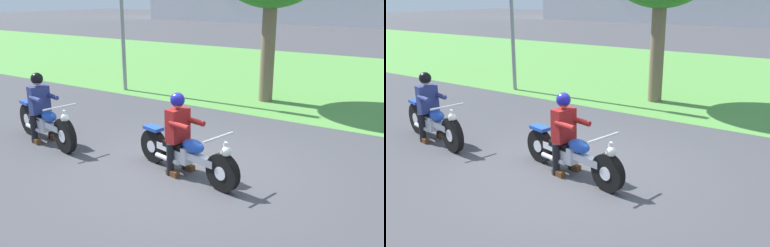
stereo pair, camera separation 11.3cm
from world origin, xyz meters
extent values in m
plane|color=#424247|center=(0.00, 0.00, 0.00)|extent=(120.00, 120.00, 0.00)
cube|color=#549342|center=(0.00, 9.65, 0.00)|extent=(60.00, 12.00, 0.01)
cylinder|color=black|center=(0.90, -0.38, 0.30)|extent=(0.62, 0.25, 0.61)
cylinder|color=silver|center=(0.90, -0.38, 0.30)|extent=(0.24, 0.18, 0.21)
cylinder|color=black|center=(-0.70, -0.02, 0.30)|extent=(0.62, 0.25, 0.61)
cylinder|color=silver|center=(-0.70, -0.02, 0.30)|extent=(0.24, 0.18, 0.21)
cube|color=silver|center=(0.10, -0.20, 0.38)|extent=(1.31, 0.42, 0.12)
cube|color=silver|center=(0.05, -0.19, 0.36)|extent=(0.36, 0.30, 0.28)
ellipsoid|color=#1E47B2|center=(0.28, -0.24, 0.56)|extent=(0.48, 0.33, 0.22)
cube|color=black|center=(-0.11, -0.16, 0.48)|extent=(0.48, 0.33, 0.10)
cube|color=#1E47B2|center=(-0.70, -0.02, 0.64)|extent=(0.40, 0.27, 0.06)
cylinder|color=silver|center=(0.85, -0.37, 0.55)|extent=(0.26, 0.10, 0.53)
cylinder|color=silver|center=(0.80, -0.36, 0.84)|extent=(0.18, 0.65, 0.04)
sphere|color=white|center=(0.96, -0.40, 0.66)|extent=(0.16, 0.16, 0.16)
cylinder|color=silver|center=(-0.22, -0.28, 0.24)|extent=(0.55, 0.20, 0.08)
cylinder|color=black|center=(-0.03, 0.01, 0.28)|extent=(0.12, 0.12, 0.55)
cube|color=#593319|center=(0.02, 0.00, 0.05)|extent=(0.26, 0.15, 0.10)
cylinder|color=black|center=(-0.11, -0.34, 0.28)|extent=(0.12, 0.12, 0.55)
cube|color=#593319|center=(-0.05, -0.35, 0.05)|extent=(0.26, 0.15, 0.10)
cube|color=maroon|center=(-0.07, -0.16, 0.83)|extent=(0.30, 0.42, 0.56)
cylinder|color=maroon|center=(0.18, -0.05, 0.91)|extent=(0.43, 0.18, 0.09)
cylinder|color=maroon|center=(0.10, -0.38, 0.91)|extent=(0.43, 0.18, 0.09)
sphere|color=#996B4C|center=(-0.07, -0.16, 1.23)|extent=(0.20, 0.20, 0.20)
sphere|color=navy|center=(-0.07, -0.16, 1.26)|extent=(0.24, 0.24, 0.24)
cylinder|color=black|center=(-2.39, -0.57, 0.34)|extent=(0.68, 0.27, 0.67)
cylinder|color=silver|center=(-2.39, -0.57, 0.34)|extent=(0.26, 0.19, 0.24)
cylinder|color=black|center=(-3.90, -0.23, 0.34)|extent=(0.68, 0.27, 0.67)
cylinder|color=silver|center=(-3.90, -0.23, 0.34)|extent=(0.26, 0.19, 0.24)
cube|color=silver|center=(-3.15, -0.40, 0.42)|extent=(1.24, 0.41, 0.12)
cube|color=silver|center=(-3.19, -0.39, 0.40)|extent=(0.36, 0.30, 0.28)
ellipsoid|color=#1E47B2|center=(-2.97, -0.44, 0.60)|extent=(0.48, 0.33, 0.22)
cube|color=black|center=(-3.36, -0.35, 0.52)|extent=(0.48, 0.33, 0.10)
cube|color=#1E47B2|center=(-3.90, -0.23, 0.70)|extent=(0.40, 0.27, 0.06)
cylinder|color=silver|center=(-2.44, -0.56, 0.59)|extent=(0.26, 0.10, 0.53)
cylinder|color=silver|center=(-2.49, -0.55, 0.88)|extent=(0.18, 0.65, 0.04)
sphere|color=white|center=(-2.33, -0.59, 0.70)|extent=(0.16, 0.16, 0.16)
cylinder|color=silver|center=(-3.47, -0.47, 0.28)|extent=(0.55, 0.20, 0.08)
cylinder|color=black|center=(-3.28, -0.19, 0.29)|extent=(0.12, 0.12, 0.59)
cube|color=#593319|center=(-3.22, -0.20, 0.05)|extent=(0.26, 0.15, 0.10)
cylinder|color=black|center=(-3.36, -0.54, 0.29)|extent=(0.12, 0.12, 0.59)
cube|color=#593319|center=(-3.30, -0.55, 0.05)|extent=(0.26, 0.15, 0.10)
cube|color=navy|center=(-3.32, -0.36, 0.87)|extent=(0.30, 0.42, 0.56)
cylinder|color=navy|center=(-3.07, -0.25, 0.95)|extent=(0.43, 0.18, 0.09)
cylinder|color=navy|center=(-3.14, -0.58, 0.95)|extent=(0.43, 0.18, 0.09)
sphere|color=tan|center=(-3.32, -0.36, 1.27)|extent=(0.20, 0.20, 0.20)
sphere|color=black|center=(-3.32, -0.36, 1.30)|extent=(0.24, 0.24, 0.24)
cylinder|color=brown|center=(-0.81, 5.26, 1.34)|extent=(0.38, 0.38, 2.67)
camera|label=1|loc=(3.65, -5.52, 2.90)|focal=38.91mm
camera|label=2|loc=(3.75, -5.46, 2.90)|focal=38.91mm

